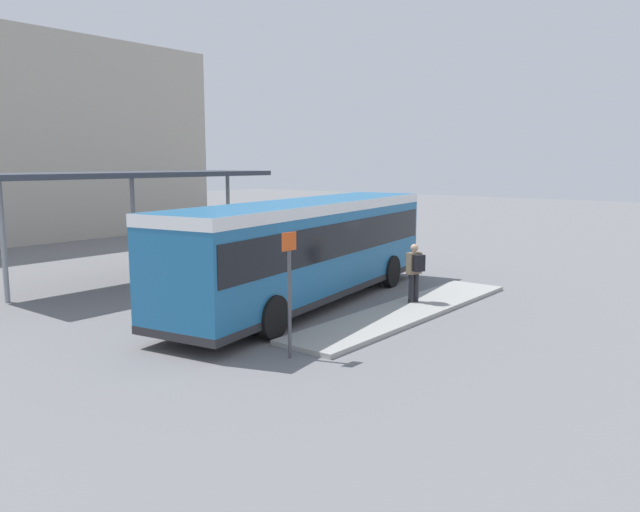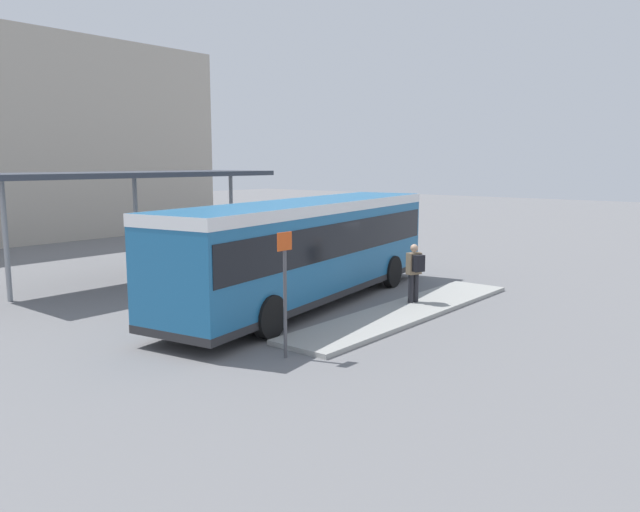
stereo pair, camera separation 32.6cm
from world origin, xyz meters
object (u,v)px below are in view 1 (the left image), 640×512
Objects in this scene: bicycle_yellow at (303,245)px; bicycle_blue at (316,246)px; bicycle_green at (327,250)px; platform_sign at (289,289)px; city_bus at (308,244)px; potted_planter_near_shelter at (229,262)px; pedestrian_waiting at (415,269)px.

bicycle_blue is at bearing -171.58° from bicycle_yellow.
platform_sign is at bearing -49.69° from bicycle_green.
potted_planter_near_shelter is (1.04, 4.55, -1.14)m from city_bus.
city_bus reaches higher than pedestrian_waiting.
platform_sign is at bearing 113.55° from pedestrian_waiting.
bicycle_green is 0.89m from bicycle_blue.
city_bus is 9.68m from bicycle_green.
pedestrian_waiting is 6.13m from platform_sign.
potted_planter_near_shelter is at bearing -77.35° from bicycle_green.
pedestrian_waiting is at bearing 3.45° from platform_sign.
city_bus is 3.29m from pedestrian_waiting.
bicycle_green is at bearing 6.90° from potted_planter_near_shelter.
bicycle_green is 6.92m from potted_planter_near_shelter.
bicycle_yellow is at bearing 38.95° from platform_sign.
pedestrian_waiting is 7.28m from potted_planter_near_shelter.
pedestrian_waiting is at bearing 134.36° from bicycle_blue.
bicycle_green is (6.14, 8.06, -0.80)m from pedestrian_waiting.
bicycle_green is (7.90, 5.38, -1.50)m from city_bus.
city_bus is at bearing 35.15° from platform_sign.
bicycle_yellow reaches higher than bicycle_green.
platform_sign is (-4.34, -3.06, -0.28)m from city_bus.
pedestrian_waiting is at bearing -65.82° from city_bus.
bicycle_yellow is at bearing 31.65° from city_bus.
pedestrian_waiting is 1.05× the size of bicycle_yellow.
platform_sign is (-12.52, -9.28, 1.17)m from bicycle_blue.
platform_sign is at bearing 116.64° from bicycle_blue.
bicycle_yellow is 1.23× the size of potted_planter_near_shelter.
platform_sign is at bearing -125.30° from potted_planter_near_shelter.
bicycle_green is at bearing 34.56° from platform_sign.
platform_sign reaches higher than pedestrian_waiting.
bicycle_green is at bearing 152.16° from bicycle_blue.
pedestrian_waiting is 0.63× the size of platform_sign.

